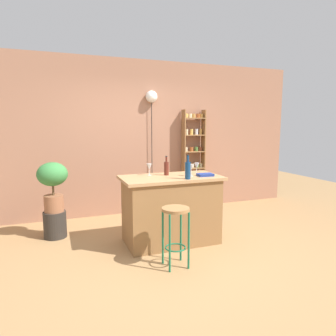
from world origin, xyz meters
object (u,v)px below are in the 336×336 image
object	(u,v)px
bar_stool	(176,223)
cookbook	(205,175)
wine_glass_center	(197,166)
bottle_spirits_clear	(166,168)
bottle_sauce_amber	(188,170)
plant_stool	(55,224)
pendant_globe_light	(151,98)
wine_glass_left	(191,168)
potted_plant	(53,181)
wine_glass_right	(149,167)
spice_shelf	(193,159)

from	to	relation	value
bar_stool	cookbook	world-z (taller)	cookbook
wine_glass_center	bottle_spirits_clear	bearing A→B (deg)	171.97
bottle_sauce_amber	plant_stool	bearing A→B (deg)	148.25
bar_stool	plant_stool	size ratio (longest dim) A/B	1.82
bottle_spirits_clear	pendant_globe_light	xyz separation A→B (m)	(0.24, 1.42, 1.07)
bar_stool	wine_glass_left	bearing A→B (deg)	52.63
bottle_sauce_amber	wine_glass_left	size ratio (longest dim) A/B	1.96
pendant_globe_light	bottle_sauce_amber	bearing A→B (deg)	-92.68
potted_plant	bottle_spirits_clear	size ratio (longest dim) A/B	2.68
cookbook	potted_plant	bearing A→B (deg)	159.56
plant_stool	wine_glass_right	world-z (taller)	wine_glass_right
potted_plant	wine_glass_right	distance (m)	1.41
cookbook	pendant_globe_light	world-z (taller)	pendant_globe_light
potted_plant	cookbook	world-z (taller)	potted_plant
bottle_spirits_clear	pendant_globe_light	bearing A→B (deg)	80.51
wine_glass_center	cookbook	world-z (taller)	wine_glass_center
wine_glass_right	pendant_globe_light	world-z (taller)	pendant_globe_light
bar_stool	spice_shelf	size ratio (longest dim) A/B	0.37
spice_shelf	bottle_sauce_amber	size ratio (longest dim) A/B	5.97
bottle_sauce_amber	wine_glass_right	size ratio (longest dim) A/B	1.96
wine_glass_center	wine_glass_right	bearing A→B (deg)	168.56
bar_stool	potted_plant	distance (m)	2.00
cookbook	pendant_globe_light	size ratio (longest dim) A/B	0.09
plant_stool	wine_glass_right	xyz separation A→B (m)	(1.28, -0.56, 0.86)
bottle_spirits_clear	spice_shelf	bearing A→B (deg)	52.14
bar_stool	spice_shelf	world-z (taller)	spice_shelf
pendant_globe_light	wine_glass_right	bearing A→B (deg)	-109.11
bar_stool	wine_glass_center	distance (m)	1.14
wine_glass_center	cookbook	distance (m)	0.22
wine_glass_left	spice_shelf	bearing A→B (deg)	63.71
bottle_sauce_amber	wine_glass_center	size ratio (longest dim) A/B	1.96
wine_glass_left	wine_glass_right	bearing A→B (deg)	152.31
wine_glass_center	spice_shelf	bearing A→B (deg)	66.39
wine_glass_left	wine_glass_center	size ratio (longest dim) A/B	1.00
spice_shelf	wine_glass_center	world-z (taller)	spice_shelf
bottle_sauce_amber	wine_glass_right	world-z (taller)	bottle_sauce_amber
wine_glass_center	wine_glass_right	size ratio (longest dim) A/B	1.00
wine_glass_left	wine_glass_right	world-z (taller)	same
wine_glass_left	cookbook	world-z (taller)	wine_glass_left
wine_glass_center	wine_glass_left	bearing A→B (deg)	-137.43
cookbook	plant_stool	bearing A→B (deg)	159.56
plant_stool	pendant_globe_light	xyz separation A→B (m)	(1.74, 0.78, 1.92)
bar_stool	bottle_spirits_clear	xyz separation A→B (m)	(0.20, 0.84, 0.52)
spice_shelf	wine_glass_right	xyz separation A→B (m)	(-1.30, -1.30, 0.07)
spice_shelf	plant_stool	distance (m)	2.79
spice_shelf	plant_stool	size ratio (longest dim) A/B	4.98
potted_plant	wine_glass_center	size ratio (longest dim) A/B	4.42
spice_shelf	pendant_globe_light	bearing A→B (deg)	176.72
bottle_spirits_clear	bottle_sauce_amber	size ratio (longest dim) A/B	0.84
cookbook	bar_stool	bearing A→B (deg)	-135.50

